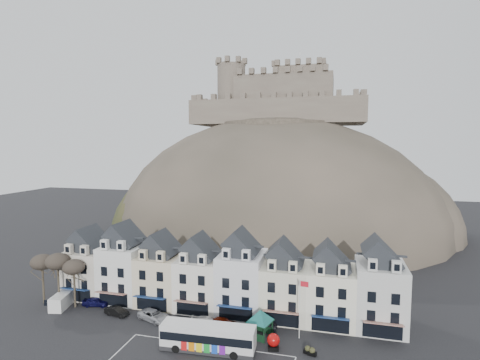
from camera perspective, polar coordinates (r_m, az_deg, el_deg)
name	(u,v)px	position (r m, az deg, el deg)	size (l,w,h in m)	color
townhouse_terrace	(222,276)	(61.39, -2.72, -14.41)	(54.40, 9.35, 11.80)	beige
castle_hill	(278,232)	(112.37, 5.87, -7.93)	(100.00, 76.00, 68.00)	#36332A
castle	(281,98)	(117.13, 6.22, 12.36)	(50.20, 22.20, 22.00)	brown
tree_left_far	(42,262)	(70.52, -27.93, -11.04)	(3.61, 3.61, 8.24)	#383024
tree_left_mid	(58,262)	(68.50, -26.05, -11.14)	(3.78, 3.78, 8.64)	#383024
tree_left_near	(74,267)	(66.85, -24.02, -12.08)	(3.43, 3.43, 7.84)	#383024
bus	(208,336)	(51.61, -4.89, -22.64)	(12.22, 3.43, 3.41)	#262628
bus_shelter	(260,316)	(54.09, 3.09, -19.97)	(5.75, 5.75, 3.82)	black
red_buoy	(273,341)	(52.33, 5.11, -23.28)	(1.64, 1.64, 2.03)	black
flagpole	(300,305)	(53.51, 9.19, -18.26)	(1.19, 0.21, 8.26)	silver
white_van	(62,300)	(69.45, -25.48, -16.24)	(3.08, 5.14, 2.19)	white
planter_west	(312,352)	(51.89, 10.94, -24.30)	(1.15, 0.76, 1.05)	black
planter_east	(308,350)	(52.20, 10.27, -24.11)	(1.13, 0.77, 1.03)	black
car_navy	(96,302)	(67.96, -21.10, -16.90)	(1.70, 4.23, 1.44)	#0C0B38
car_black	(117,311)	(63.61, -18.26, -18.48)	(1.36, 3.90, 1.28)	black
car_silver	(154,315)	(60.72, -13.00, -19.46)	(2.39, 5.11, 1.44)	#A1A3A9
car_white	(206,321)	(58.01, -5.15, -20.67)	(1.81, 4.46, 1.30)	silver
car_maroon	(223,322)	(57.48, -2.64, -20.85)	(1.65, 4.11, 1.40)	#5C1205
car_charcoal	(261,324)	(57.06, 3.30, -21.06)	(1.50, 4.29, 1.41)	black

